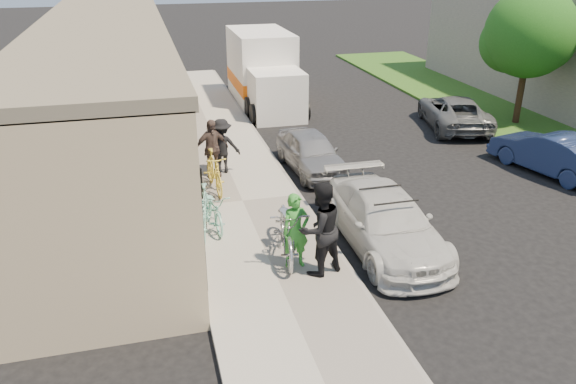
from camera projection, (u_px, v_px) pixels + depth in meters
ground at (355, 251)px, 12.52m from camera, size 120.00×120.00×0.00m
sidewalk at (243, 203)px, 14.69m from camera, size 3.00×34.00×0.15m
curb at (300, 197)px, 15.05m from camera, size 0.12×34.00×0.13m
storefront at (110, 90)px, 17.53m from camera, size 3.60×20.00×4.22m
bike_rack at (196, 177)px, 14.77m from camera, size 0.28×0.55×0.85m
sandwich_board at (177, 135)px, 18.19m from camera, size 0.63×0.63×0.93m
sedan_white at (385, 221)px, 12.48m from camera, size 1.84×4.42×1.32m
sedan_silver at (311, 152)px, 16.80m from camera, size 1.60×3.56×1.19m
moving_truck at (264, 73)px, 23.68m from camera, size 2.34×6.10×2.99m
far_car_blue at (551, 153)px, 16.65m from camera, size 2.16×3.94×1.23m
far_car_gray at (454, 112)px, 20.85m from camera, size 2.96×4.64×1.19m
median_tree at (529, 36)px, 20.10m from camera, size 3.21×3.21×4.92m
tandem_bike at (287, 228)px, 11.92m from camera, size 1.14×2.38×1.20m
woman_rider at (296, 231)px, 11.37m from camera, size 0.63×0.45×1.60m
man_standing at (320, 229)px, 11.07m from camera, size 1.15×1.02×1.97m
cruiser_bike_a at (205, 211)px, 12.81m from camera, size 0.82×1.88×1.10m
cruiser_bike_b at (214, 209)px, 13.17m from camera, size 0.77×1.75×0.89m
cruiser_bike_c at (214, 172)px, 15.05m from camera, size 0.65×1.86×1.09m
bystander_a at (222, 146)px, 16.20m from camera, size 1.11×0.74×1.60m
bystander_b at (212, 148)px, 15.87m from camera, size 1.06×0.64×1.69m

